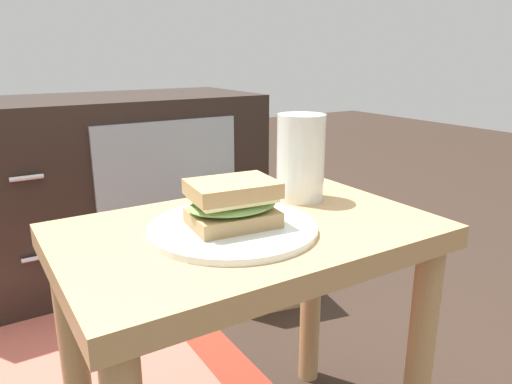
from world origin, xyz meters
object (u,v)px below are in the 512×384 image
sandwich_front (233,203)px  beer_glass (301,160)px  tv_cabinet (110,187)px  plate (233,228)px  paper_bag (267,248)px

sandwich_front → beer_glass: beer_glass is taller
tv_cabinet → sandwich_front: size_ratio=6.87×
beer_glass → plate: bearing=-156.6°
plate → paper_bag: 0.71m
tv_cabinet → plate: (-0.08, -0.96, 0.17)m
tv_cabinet → beer_glass: size_ratio=6.39×
sandwich_front → paper_bag: 0.72m
plate → beer_glass: bearing=23.4°
beer_glass → paper_bag: (0.21, 0.42, -0.37)m
tv_cabinet → plate: 0.98m
paper_bag → sandwich_front: bearing=-128.0°
sandwich_front → beer_glass: bearing=23.4°
plate → beer_glass: size_ratio=1.64×
tv_cabinet → paper_bag: tv_cabinet is taller
tv_cabinet → sandwich_front: 0.98m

